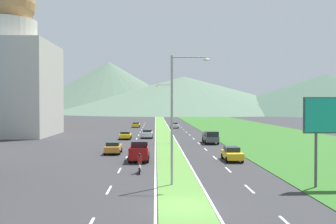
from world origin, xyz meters
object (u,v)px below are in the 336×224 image
(car_6, at_px, (113,148))
(pickup_truck_0, at_px, (139,151))
(car_1, at_px, (147,134))
(car_5, at_px, (232,154))
(car_4, at_px, (136,125))
(motorcycle_rider, at_px, (140,165))
(street_lamp_mid, at_px, (170,109))
(street_lamp_near, at_px, (176,111))
(pickup_truck_1, at_px, (211,137))
(car_3, at_px, (126,135))
(car_0, at_px, (174,125))

(car_6, relative_size, pickup_truck_0, 0.79)
(car_1, relative_size, car_5, 0.93)
(car_6, bearing_deg, car_4, -0.15)
(pickup_truck_0, relative_size, motorcycle_rider, 2.70)
(car_1, xyz_separation_m, motorcycle_rider, (0.07, -35.96, -0.05))
(street_lamp_mid, bearing_deg, car_5, -72.06)
(street_lamp_mid, height_order, car_6, street_lamp_mid)
(car_5, bearing_deg, street_lamp_near, -28.29)
(car_6, height_order, motorcycle_rider, motorcycle_rider)
(car_1, distance_m, pickup_truck_1, 14.39)
(car_3, bearing_deg, street_lamp_near, -170.16)
(street_lamp_near, xyz_separation_m, car_5, (6.81, 12.65, -4.88))
(car_4, xyz_separation_m, pickup_truck_1, (13.77, -43.12, 0.27))
(car_1, xyz_separation_m, car_5, (9.84, -28.64, -0.03))
(car_4, height_order, pickup_truck_1, pickup_truck_1)
(car_6, relative_size, pickup_truck_1, 0.79)
(street_lamp_near, bearing_deg, car_5, 61.71)
(car_5, distance_m, car_6, 15.13)
(car_0, height_order, pickup_truck_0, pickup_truck_0)
(car_6, height_order, pickup_truck_0, pickup_truck_0)
(pickup_truck_1, distance_m, motorcycle_rider, 27.63)
(street_lamp_near, relative_size, car_1, 2.38)
(street_lamp_mid, relative_size, car_3, 1.97)
(street_lamp_mid, height_order, car_4, street_lamp_mid)
(street_lamp_mid, relative_size, pickup_truck_1, 1.73)
(car_4, xyz_separation_m, car_5, (13.49, -61.53, 0.06))
(car_4, bearing_deg, street_lamp_near, -174.85)
(car_1, bearing_deg, car_0, -12.31)
(car_3, bearing_deg, car_5, -153.00)
(car_5, bearing_deg, car_6, -115.69)
(pickup_truck_0, bearing_deg, car_1, -0.61)
(street_lamp_mid, distance_m, pickup_truck_0, 19.05)
(street_lamp_near, distance_m, street_lamp_mid, 31.50)
(street_lamp_near, distance_m, car_3, 40.33)
(car_5, relative_size, pickup_truck_1, 0.82)
(car_5, xyz_separation_m, pickup_truck_1, (0.28, 18.42, 0.21))
(car_3, bearing_deg, motorcycle_rider, -173.51)
(car_4, distance_m, pickup_truck_0, 60.87)
(street_lamp_mid, distance_m, car_6, 15.13)
(car_4, height_order, motorcycle_rider, motorcycle_rider)
(motorcycle_rider, bearing_deg, car_5, -53.18)
(motorcycle_rider, bearing_deg, car_3, 6.49)
(car_6, bearing_deg, street_lamp_near, -160.44)
(car_6, bearing_deg, motorcycle_rider, -164.44)
(motorcycle_rider, bearing_deg, pickup_truck_1, -21.34)
(car_5, xyz_separation_m, pickup_truck_0, (-10.14, 0.75, 0.21))
(car_3, relative_size, car_6, 1.11)
(street_lamp_near, relative_size, pickup_truck_0, 1.83)
(car_0, height_order, car_6, car_6)
(street_lamp_mid, xyz_separation_m, car_3, (-7.55, 7.94, -4.66))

